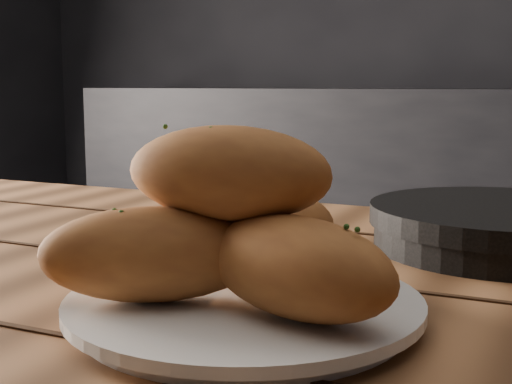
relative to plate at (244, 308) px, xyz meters
name	(u,v)px	position (x,y,z in m)	size (l,w,h in m)	color
counter	(453,214)	(-0.21, 2.16, -0.31)	(2.80, 0.60, 0.90)	black
plate	(244,308)	(0.00, 0.00, 0.00)	(0.25, 0.25, 0.02)	white
bread_rolls	(235,232)	(-0.01, 0.00, 0.06)	(0.27, 0.24, 0.12)	#B06A30
skillet	(507,227)	(0.14, 0.31, 0.01)	(0.40, 0.27, 0.05)	black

